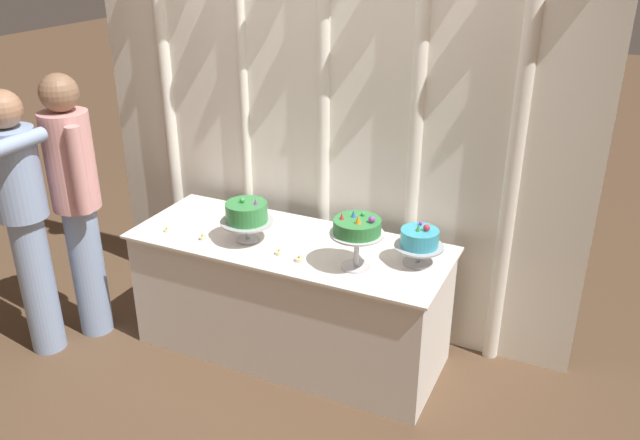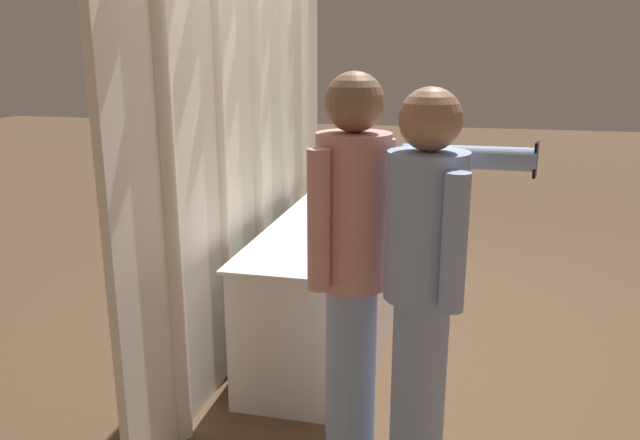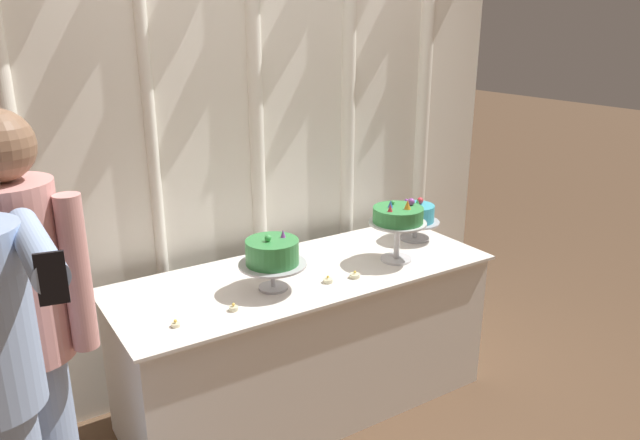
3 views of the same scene
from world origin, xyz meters
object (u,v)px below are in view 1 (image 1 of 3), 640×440
(tealight_near_left, at_px, (203,238))
(guest_girl_blue_dress, at_px, (22,212))
(tealight_far_right, at_px, (299,259))
(cake_display_center, at_px, (357,230))
(cake_display_leftmost, at_px, (247,214))
(tealight_near_right, at_px, (279,253))
(cake_table, at_px, (290,297))
(cake_display_rightmost, at_px, (419,241))
(tealight_far_left, at_px, (167,230))
(guest_man_pink_jacket, at_px, (76,195))

(tealight_near_left, height_order, guest_girl_blue_dress, guest_girl_blue_dress)
(tealight_far_right, bearing_deg, cake_display_center, 11.94)
(cake_display_leftmost, distance_m, tealight_near_right, 0.31)
(cake_table, distance_m, tealight_near_left, 0.64)
(cake_display_rightmost, distance_m, tealight_near_left, 1.27)
(tealight_near_left, height_order, tealight_far_right, same)
(cake_display_center, distance_m, tealight_near_right, 0.50)
(cake_display_leftmost, height_order, tealight_far_left, cake_display_leftmost)
(tealight_far_left, height_order, guest_man_pink_jacket, guest_man_pink_jacket)
(cake_display_leftmost, relative_size, tealight_far_left, 8.27)
(cake_display_rightmost, distance_m, tealight_far_right, 0.66)
(tealight_near_left, height_order, tealight_near_right, same)
(guest_man_pink_jacket, bearing_deg, cake_display_rightmost, 11.40)
(cake_display_leftmost, bearing_deg, cake_display_center, -2.86)
(cake_display_center, bearing_deg, cake_table, 165.39)
(tealight_far_left, bearing_deg, tealight_near_right, 2.04)
(guest_man_pink_jacket, bearing_deg, cake_table, 15.21)
(tealight_far_right, height_order, guest_girl_blue_dress, guest_girl_blue_dress)
(cake_display_rightmost, bearing_deg, cake_display_center, -146.68)
(cake_display_rightmost, distance_m, guest_girl_blue_dress, 2.28)
(cake_display_rightmost, bearing_deg, tealight_far_right, -156.93)
(cake_display_rightmost, relative_size, tealight_near_right, 5.72)
(guest_man_pink_jacket, bearing_deg, tealight_near_left, 10.85)
(cake_display_center, height_order, guest_girl_blue_dress, guest_girl_blue_dress)
(cake_display_leftmost, distance_m, tealight_far_left, 0.54)
(tealight_near_left, xyz_separation_m, tealight_far_right, (0.64, 0.00, -0.00))
(tealight_far_left, distance_m, guest_man_pink_jacket, 0.59)
(cake_display_rightmost, xyz_separation_m, tealight_near_left, (-1.23, -0.26, -0.13))
(tealight_far_right, relative_size, guest_man_pink_jacket, 0.03)
(cake_display_center, distance_m, cake_display_rightmost, 0.36)
(cake_display_center, distance_m, tealight_far_left, 1.22)
(tealight_far_left, bearing_deg, cake_display_center, 3.32)
(cake_table, relative_size, tealight_near_left, 47.51)
(tealight_near_right, xyz_separation_m, guest_girl_blue_dress, (-1.43, -0.47, 0.17))
(tealight_near_right, bearing_deg, cake_display_leftmost, 162.68)
(cake_display_rightmost, bearing_deg, guest_man_pink_jacket, -168.60)
(cake_display_center, xyz_separation_m, guest_girl_blue_dress, (-1.88, -0.51, -0.05))
(cake_display_leftmost, bearing_deg, tealight_near_right, -17.32)
(cake_table, relative_size, tealight_far_left, 50.28)
(tealight_near_left, xyz_separation_m, guest_girl_blue_dress, (-0.93, -0.44, 0.17))
(tealight_near_right, bearing_deg, cake_display_center, 5.46)
(cake_display_center, relative_size, cake_display_rightmost, 1.22)
(cake_display_rightmost, bearing_deg, tealight_far_left, -170.15)
(cake_display_rightmost, distance_m, tealight_far_left, 1.52)
(cake_table, bearing_deg, tealight_near_right, -81.08)
(cake_display_rightmost, bearing_deg, tealight_near_left, -168.25)
(cake_table, height_order, tealight_near_right, tealight_near_right)
(tealight_far_left, bearing_deg, tealight_far_right, 0.27)
(tealight_near_left, distance_m, guest_girl_blue_dress, 1.04)
(cake_display_center, relative_size, guest_girl_blue_dress, 0.20)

